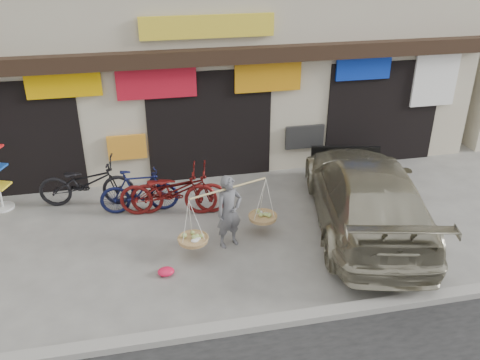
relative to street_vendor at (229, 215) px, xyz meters
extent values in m
plane|color=gray|center=(0.13, -0.38, -0.68)|extent=(70.00, 70.00, 0.00)
cube|color=gray|center=(0.13, -2.38, -0.62)|extent=(70.00, 0.25, 0.12)
cube|color=#C1B79C|center=(0.13, 6.12, 2.82)|extent=(14.00, 6.00, 7.00)
cube|color=black|center=(0.13, 2.97, 2.37)|extent=(14.00, 0.35, 0.35)
cube|color=black|center=(-4.37, 3.37, 0.67)|extent=(3.00, 0.60, 2.70)
cube|color=black|center=(0.13, 3.37, 0.67)|extent=(3.00, 0.60, 2.70)
cube|color=black|center=(4.63, 3.37, 0.67)|extent=(3.00, 0.60, 2.70)
cube|color=#F2AE03|center=(-3.07, 3.04, 1.92)|extent=(1.60, 0.08, 0.60)
cube|color=red|center=(-1.07, 3.04, 1.82)|extent=(1.80, 0.08, 0.70)
cube|color=orange|center=(1.53, 3.04, 1.82)|extent=(1.60, 0.08, 0.70)
cube|color=#0C2FB4|center=(3.93, 3.04, 1.92)|extent=(1.40, 0.08, 0.60)
cube|color=white|center=(5.93, 3.04, 1.52)|extent=(1.20, 0.08, 1.40)
cube|color=orange|center=(-1.87, 3.04, 0.32)|extent=(0.90, 0.08, 0.60)
cube|color=#282828|center=(2.53, 3.04, 0.22)|extent=(1.00, 0.08, 0.60)
cube|color=yellow|center=(0.13, 3.04, 3.02)|extent=(3.00, 0.08, 0.50)
imported|color=#5D5D61|center=(0.00, 0.00, 0.07)|extent=(0.63, 0.52, 1.50)
cylinder|color=tan|center=(0.00, 0.00, 0.58)|extent=(1.57, 0.59, 0.04)
cylinder|color=tan|center=(-0.74, -0.26, -0.30)|extent=(0.56, 0.56, 0.07)
ellipsoid|color=#A5BF66|center=(-0.74, -0.26, -0.24)|extent=(0.39, 0.39, 0.10)
cylinder|color=tan|center=(0.74, 0.26, -0.30)|extent=(0.56, 0.56, 0.07)
ellipsoid|color=#A5BF66|center=(0.74, 0.26, -0.24)|extent=(0.39, 0.39, 0.10)
imported|color=black|center=(-2.81, 2.25, -0.13)|extent=(2.20, 1.03, 1.11)
imported|color=#10153B|center=(-1.67, 1.68, -0.17)|extent=(1.72, 0.54, 1.02)
imported|color=#5A100F|center=(-1.06, 1.46, -0.13)|extent=(2.21, 1.09, 1.11)
imported|color=#5A100F|center=(-0.83, 1.46, -0.13)|extent=(2.21, 1.09, 1.11)
imported|color=#A29C83|center=(2.89, 0.13, 0.07)|extent=(3.19, 5.49, 1.49)
cube|color=black|center=(3.44, 2.51, -0.13)|extent=(1.68, 0.48, 0.45)
cube|color=silver|center=(3.45, 2.57, -0.23)|extent=(0.44, 0.12, 0.12)
cylinder|color=silver|center=(-4.70, 2.49, -0.66)|extent=(0.49, 0.49, 0.04)
ellipsoid|color=#F11642|center=(-1.31, -0.73, -0.61)|extent=(0.31, 0.25, 0.14)
camera|label=1|loc=(-1.55, -8.32, 4.98)|focal=38.00mm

